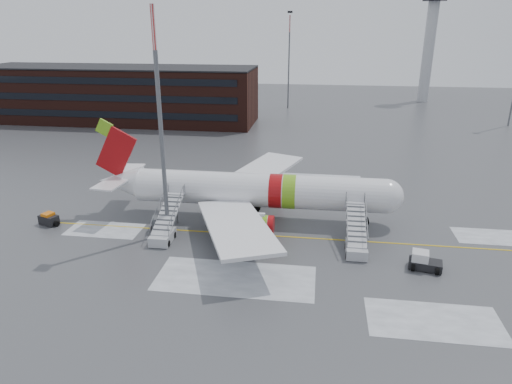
# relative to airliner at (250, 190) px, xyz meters

# --- Properties ---
(ground) EXTENTS (260.00, 260.00, 0.00)m
(ground) POSITION_rel_airliner_xyz_m (6.72, -3.35, -3.42)
(ground) COLOR #494C4F
(ground) RESTS_ON ground
(airliner) EXTENTS (35.03, 32.97, 11.18)m
(airliner) POSITION_rel_airliner_xyz_m (0.00, 0.00, 0.00)
(airliner) COLOR white
(airliner) RESTS_ON ground
(airstair_fwd) EXTENTS (2.05, 7.70, 3.48)m
(airstair_fwd) POSITION_rel_airliner_xyz_m (11.54, -6.54, -2.35)
(airstair_fwd) COLOR #A7A9AF
(airstair_fwd) RESTS_ON ground
(airstair_aft) EXTENTS (2.05, 7.70, 3.48)m
(airstair_aft) POSITION_rel_airliner_xyz_m (-8.01, -6.54, -2.35)
(airstair_aft) COLOR #AFB2B6
(airstair_aft) RESTS_ON ground
(pushback_tug) EXTENTS (3.14, 2.59, 1.65)m
(pushback_tug) POSITION_rel_airliner_xyz_m (17.43, -9.25, -2.69)
(pushback_tug) COLOR black
(pushback_tug) RESTS_ON ground
(uld_container) EXTENTS (2.35, 1.95, 1.68)m
(uld_container) POSITION_rel_airliner_xyz_m (-9.13, -4.90, -2.63)
(uld_container) COLOR black
(uld_container) RESTS_ON ground
(baggage_tractor) EXTENTS (2.81, 1.84, 1.38)m
(baggage_tractor) POSITION_rel_airliner_xyz_m (-22.03, -4.90, -2.83)
(baggage_tractor) COLOR black
(baggage_tractor) RESTS_ON ground
(light_mast_near) EXTENTS (1.20, 1.20, 23.78)m
(light_mast_near) POSITION_rel_airliner_xyz_m (-8.06, -5.35, 8.94)
(light_mast_near) COLOR #595B60
(light_mast_near) RESTS_ON ground
(terminal_building) EXTENTS (62.00, 16.11, 12.30)m
(terminal_building) POSITION_rel_airliner_xyz_m (-38.28, 51.63, 2.78)
(terminal_building) COLOR #3F1E16
(terminal_building) RESTS_ON ground
(control_tower) EXTENTS (6.40, 6.40, 30.00)m
(control_tower) POSITION_rel_airliner_xyz_m (36.72, 91.65, 15.33)
(control_tower) COLOR #B2B5BA
(control_tower) RESTS_ON ground
(light_mast_far_n) EXTENTS (1.20, 1.20, 24.25)m
(light_mast_far_n) POSITION_rel_airliner_xyz_m (-1.28, 74.65, 10.42)
(light_mast_far_n) COLOR #595B60
(light_mast_far_n) RESTS_ON ground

